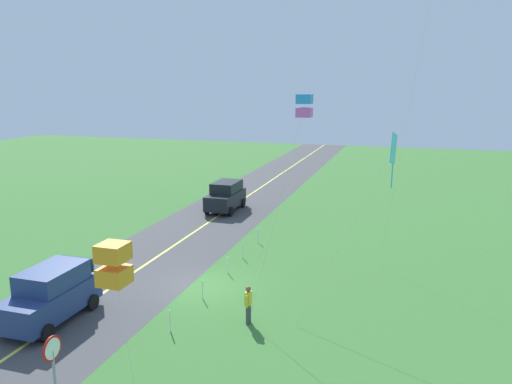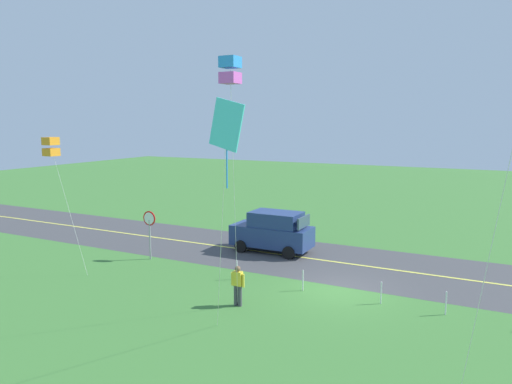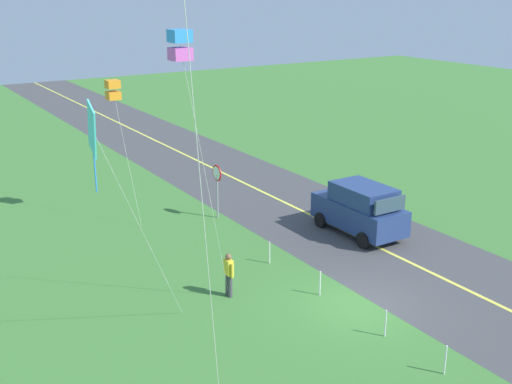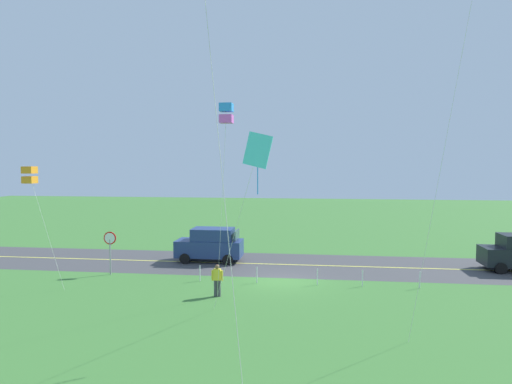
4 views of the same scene
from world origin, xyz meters
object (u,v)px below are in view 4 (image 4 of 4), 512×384
Objects in this scene: person_adult_near at (217,279)px; kite_red_low at (226,114)px; kite_pink_drift at (30,175)px; car_suv_foreground at (210,244)px; stop_sign at (110,244)px; kite_yellow_high at (257,154)px.

kite_red_low is (-0.87, 1.96, 7.87)m from person_adult_near.
person_adult_near is 10.88m from kite_pink_drift.
car_suv_foreground is 0.69× the size of kite_pink_drift.
kite_red_low reaches higher than car_suv_foreground.
kite_pink_drift is (2.39, 3.82, 4.18)m from stop_sign.
car_suv_foreground reaches higher than person_adult_near.
kite_yellow_high is 13.20m from kite_pink_drift.
person_adult_near is 0.17× the size of kite_red_low.
stop_sign is 0.33× the size of kite_yellow_high.
car_suv_foreground is 6.66m from stop_sign.
car_suv_foreground is at bearing -72.89° from kite_red_low.
stop_sign is at bearing -41.61° from kite_yellow_high.
kite_pink_drift reaches higher than stop_sign.
car_suv_foreground is at bearing -148.95° from person_adult_near.
kite_yellow_high is (-2.62, 5.20, 6.05)m from person_adult_near.
kite_red_low is at bearing 107.11° from car_suv_foreground.
kite_red_low is 10.95m from kite_pink_drift.
stop_sign is at bearing -34.19° from kite_red_low.
person_adult_near is at bearing 153.92° from stop_sign.
kite_yellow_high reaches higher than stop_sign.
person_adult_near is (-2.13, 7.79, -0.29)m from car_suv_foreground.
kite_red_low is at bearing 170.99° from kite_pink_drift.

